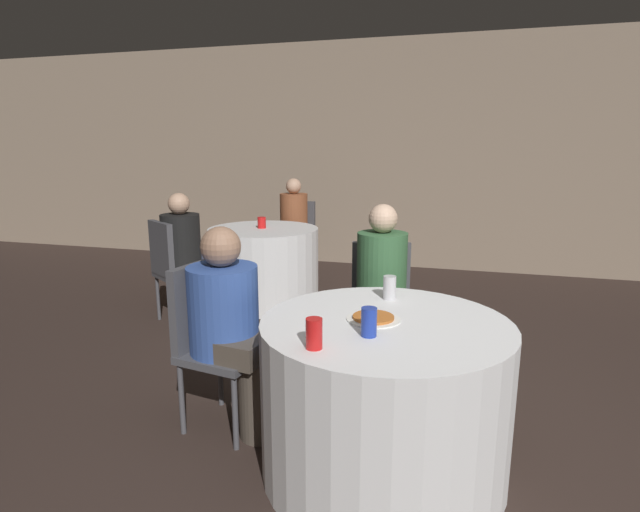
# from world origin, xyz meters

# --- Properties ---
(ground_plane) EXTENTS (16.00, 16.00, 0.00)m
(ground_plane) POSITION_xyz_m (0.00, 0.00, 0.00)
(ground_plane) COLOR #332621
(wall_back) EXTENTS (16.00, 0.06, 2.80)m
(wall_back) POSITION_xyz_m (0.00, 4.29, 1.40)
(wall_back) COLOR gray
(wall_back) RESTS_ON ground_plane
(table_near) EXTENTS (1.14, 1.14, 0.74)m
(table_near) POSITION_xyz_m (-0.21, 0.04, 0.37)
(table_near) COLOR white
(table_near) RESTS_ON ground_plane
(table_far) EXTENTS (1.07, 1.07, 0.74)m
(table_far) POSITION_xyz_m (-1.75, 2.37, 0.37)
(table_far) COLOR white
(table_far) RESTS_ON ground_plane
(chair_near_north) EXTENTS (0.46, 0.47, 0.90)m
(chair_near_north) POSITION_xyz_m (-0.39, 1.01, 0.53)
(chair_near_north) COLOR #47474C
(chair_near_north) RESTS_ON ground_plane
(chair_near_west) EXTENTS (0.46, 0.46, 0.90)m
(chair_near_west) POSITION_xyz_m (-1.19, 0.21, 0.53)
(chair_near_west) COLOR #47474C
(chair_near_west) RESTS_ON ground_plane
(chair_far_southwest) EXTENTS (0.55, 0.55, 0.90)m
(chair_far_southwest) POSITION_xyz_m (-2.27, 1.58, 0.53)
(chair_far_southwest) COLOR #47474C
(chair_far_southwest) RESTS_ON ground_plane
(chair_far_north) EXTENTS (0.41, 0.42, 0.90)m
(chair_far_north) POSITION_xyz_m (-1.72, 3.32, 0.53)
(chair_far_north) COLOR #47474C
(chair_far_north) RESTS_ON ground_plane
(person_green_jacket) EXTENTS (0.35, 0.49, 1.17)m
(person_green_jacket) POSITION_xyz_m (-0.36, 0.85, 0.58)
(person_green_jacket) COLOR #282828
(person_green_jacket) RESTS_ON ground_plane
(person_floral_shirt) EXTENTS (0.31, 0.50, 1.17)m
(person_floral_shirt) POSITION_xyz_m (-1.72, 3.16, 0.58)
(person_floral_shirt) COLOR #33384C
(person_floral_shirt) RESTS_ON ground_plane
(person_blue_shirt) EXTENTS (0.52, 0.40, 1.11)m
(person_blue_shirt) POSITION_xyz_m (-1.03, 0.18, 0.57)
(person_blue_shirt) COLOR #4C4238
(person_blue_shirt) RESTS_ON ground_plane
(person_black_shirt) EXTENTS (0.45, 0.48, 1.13)m
(person_black_shirt) POSITION_xyz_m (-2.18, 1.72, 0.57)
(person_black_shirt) COLOR #33384C
(person_black_shirt) RESTS_ON ground_plane
(pizza_plate_near) EXTENTS (0.25, 0.25, 0.02)m
(pizza_plate_near) POSITION_xyz_m (-0.27, 0.05, 0.75)
(pizza_plate_near) COLOR white
(pizza_plate_near) RESTS_ON table_near
(soda_can_red) EXTENTS (0.07, 0.07, 0.12)m
(soda_can_red) POSITION_xyz_m (-0.44, -0.34, 0.80)
(soda_can_red) COLOR red
(soda_can_red) RESTS_ON table_near
(soda_can_blue) EXTENTS (0.07, 0.07, 0.12)m
(soda_can_blue) POSITION_xyz_m (-0.26, -0.15, 0.80)
(soda_can_blue) COLOR #1E38A5
(soda_can_blue) RESTS_ON table_near
(soda_can_silver) EXTENTS (0.07, 0.07, 0.12)m
(soda_can_silver) POSITION_xyz_m (-0.25, 0.39, 0.80)
(soda_can_silver) COLOR silver
(soda_can_silver) RESTS_ON table_near
(cup_far) EXTENTS (0.08, 0.08, 0.11)m
(cup_far) POSITION_xyz_m (-1.76, 2.37, 0.79)
(cup_far) COLOR red
(cup_far) RESTS_ON table_far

